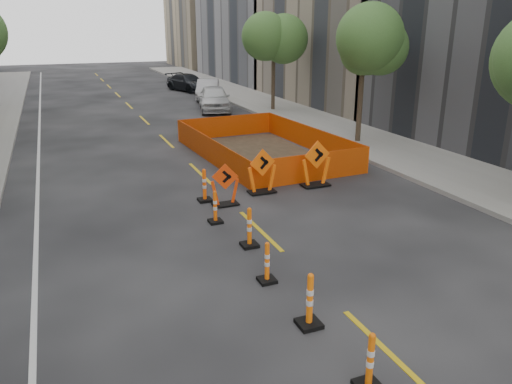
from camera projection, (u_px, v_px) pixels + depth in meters
name	position (u px, v px, depth m)	size (l,w,h in m)	color
ground_plane	(333.00, 300.00, 10.44)	(140.00, 140.00, 0.00)	black
sidewalk_right	(368.00, 141.00, 24.16)	(4.00, 90.00, 0.15)	gray
bld_right_c	(375.00, 0.00, 35.13)	(12.00, 16.00, 14.00)	gray
bld_right_e	(220.00, 3.00, 65.33)	(12.00, 14.00, 16.00)	tan
tree_r_b	(364.00, 46.00, 22.51)	(2.80, 2.80, 5.95)	#382B1E
tree_r_c	(274.00, 39.00, 31.28)	(2.80, 2.80, 5.95)	#382B1E
channelizer_1	(370.00, 361.00, 7.77)	(0.40, 0.40, 1.02)	#DF5C09
channelizer_2	(310.00, 300.00, 9.38)	(0.44, 0.44, 1.12)	orange
channelizer_3	(267.00, 262.00, 11.03)	(0.38, 0.38, 0.97)	#F5620A
channelizer_4	(249.00, 227.00, 12.78)	(0.42, 0.42, 1.07)	#DF5B09
channelizer_5	(215.00, 207.00, 14.33)	(0.38, 0.38, 0.98)	#E95609
channelizer_6	(204.00, 185.00, 16.05)	(0.43, 0.43, 1.09)	#F3550A
chevron_sign_left	(225.00, 185.00, 15.64)	(0.92, 0.55, 1.38)	red
chevron_sign_center	(262.00, 171.00, 16.76)	(1.04, 0.62, 1.55)	#FF5E0A
chevron_sign_right	(316.00, 164.00, 17.46)	(1.11, 0.66, 1.66)	#FF610A
safety_fence	(262.00, 144.00, 21.69)	(4.95, 8.42, 1.05)	#D8550B
parked_car_near	(214.00, 98.00, 32.72)	(1.92, 4.78, 1.63)	silver
parked_car_mid	(208.00, 89.00, 37.73)	(1.55, 4.45, 1.47)	#B4B2B8
parked_car_far	(188.00, 83.00, 42.30)	(1.97, 4.84, 1.41)	black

